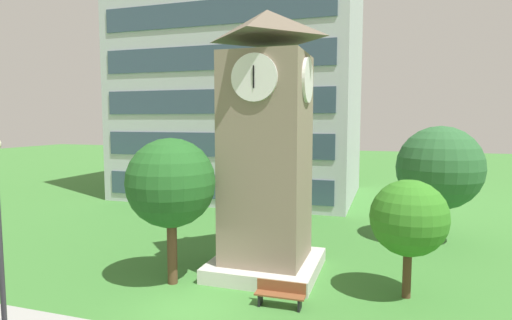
{
  "coord_description": "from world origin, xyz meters",
  "views": [
    {
      "loc": [
        6.57,
        -12.81,
        6.63
      ],
      "look_at": [
        0.8,
        5.17,
        4.81
      ],
      "focal_mm": 29.13,
      "sensor_mm": 36.0,
      "label": 1
    }
  ],
  "objects_px": {
    "tree_streetside": "(171,183)",
    "tree_by_building": "(409,218)",
    "park_bench": "(280,294)",
    "tree_near_tower": "(440,168)",
    "clock_tower": "(267,158)"
  },
  "relations": [
    {
      "from": "clock_tower",
      "to": "park_bench",
      "type": "distance_m",
      "value": 5.73
    },
    {
      "from": "park_bench",
      "to": "tree_by_building",
      "type": "xyz_separation_m",
      "value": [
        4.32,
        2.2,
        2.56
      ]
    },
    {
      "from": "park_bench",
      "to": "tree_near_tower",
      "type": "distance_m",
      "value": 12.5
    },
    {
      "from": "clock_tower",
      "to": "tree_streetside",
      "type": "bearing_deg",
      "value": -143.46
    },
    {
      "from": "tree_by_building",
      "to": "tree_streetside",
      "type": "bearing_deg",
      "value": -170.76
    },
    {
      "from": "park_bench",
      "to": "tree_by_building",
      "type": "height_order",
      "value": "tree_by_building"
    },
    {
      "from": "tree_streetside",
      "to": "tree_near_tower",
      "type": "relative_size",
      "value": 0.94
    },
    {
      "from": "tree_by_building",
      "to": "tree_near_tower",
      "type": "distance_m",
      "value": 8.33
    },
    {
      "from": "tree_streetside",
      "to": "tree_by_building",
      "type": "height_order",
      "value": "tree_streetside"
    },
    {
      "from": "tree_by_building",
      "to": "tree_near_tower",
      "type": "xyz_separation_m",
      "value": [
        1.85,
        8.05,
        1.05
      ]
    },
    {
      "from": "tree_streetside",
      "to": "tree_by_building",
      "type": "xyz_separation_m",
      "value": [
        9.02,
        1.47,
        -1.09
      ]
    },
    {
      "from": "clock_tower",
      "to": "tree_streetside",
      "type": "xyz_separation_m",
      "value": [
        -3.27,
        -2.43,
        -0.91
      ]
    },
    {
      "from": "tree_by_building",
      "to": "tree_near_tower",
      "type": "bearing_deg",
      "value": 77.06
    },
    {
      "from": "park_bench",
      "to": "tree_by_building",
      "type": "relative_size",
      "value": 0.4
    },
    {
      "from": "park_bench",
      "to": "tree_near_tower",
      "type": "bearing_deg",
      "value": 58.97
    }
  ]
}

